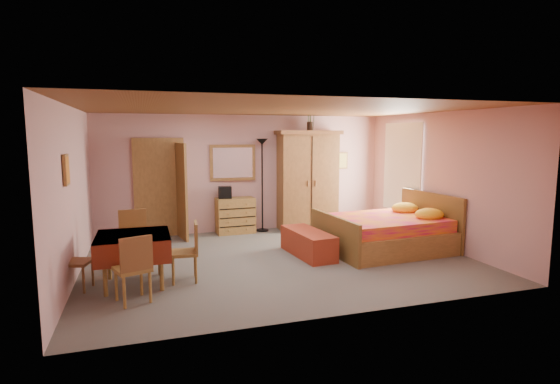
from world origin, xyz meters
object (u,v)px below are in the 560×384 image
object	(u,v)px
floor_lamp	(262,185)
chair_north	(134,240)
chair_south	(132,268)
wardrobe	(307,180)
dining_table	(134,260)
bench	(308,243)
chest_of_drawers	(235,216)
sunflower_vase	(310,118)
bed	(384,223)
chair_east	(184,252)
stereo	(225,192)
wall_mirror	(233,163)
chair_west	(77,261)

from	to	relation	value
floor_lamp	chair_north	world-z (taller)	floor_lamp
chair_south	chair_north	world-z (taller)	chair_north
wardrobe	dining_table	world-z (taller)	wardrobe
bench	chair_south	xyz separation A→B (m)	(-2.98, -1.37, 0.23)
chest_of_drawers	chair_south	size ratio (longest dim) A/B	0.92
sunflower_vase	bed	size ratio (longest dim) A/B	0.24
bench	chair_east	distance (m)	2.39
wardrobe	chair_east	distance (m)	4.23
stereo	wardrobe	world-z (taller)	wardrobe
stereo	chest_of_drawers	bearing A→B (deg)	-4.45
stereo	dining_table	size ratio (longest dim) A/B	0.27
sunflower_vase	dining_table	distance (m)	5.26
stereo	sunflower_vase	size ratio (longest dim) A/B	0.51
bench	chest_of_drawers	bearing A→B (deg)	112.00
sunflower_vase	chest_of_drawers	bearing A→B (deg)	179.93
chest_of_drawers	wardrobe	xyz separation A→B (m)	(1.67, -0.06, 0.74)
floor_lamp	sunflower_vase	size ratio (longest dim) A/B	3.81
bench	chair_north	xyz separation A→B (m)	(-2.97, 0.10, 0.25)
stereo	chair_north	bearing A→B (deg)	-131.90
wardrobe	chair_east	size ratio (longest dim) A/B	2.55
bench	chair_east	size ratio (longest dim) A/B	1.52
floor_lamp	sunflower_vase	bearing A→B (deg)	-1.17
bed	chair_north	bearing A→B (deg)	174.08
wardrobe	bench	xyz separation A→B (m)	(-0.79, -2.10, -0.91)
wall_mirror	chair_west	bearing A→B (deg)	-131.23
chair_west	stereo	bearing A→B (deg)	154.66
sunflower_vase	bench	xyz separation A→B (m)	(-0.88, -2.17, -2.31)
chest_of_drawers	wardrobe	bearing A→B (deg)	-4.44
bench	stereo	bearing A→B (deg)	116.72
bed	sunflower_vase	bearing A→B (deg)	101.91
wardrobe	chair_south	xyz separation A→B (m)	(-3.78, -3.47, -0.68)
wardrobe	chair_south	world-z (taller)	wardrobe
sunflower_vase	bench	world-z (taller)	sunflower_vase
floor_lamp	bed	xyz separation A→B (m)	(1.76, -2.27, -0.52)
bed	chair_south	bearing A→B (deg)	-167.69
chair_south	chair_west	distance (m)	1.04
chair_north	chair_east	distance (m)	1.09
wall_mirror	floor_lamp	xyz separation A→B (m)	(0.62, -0.19, -0.51)
wardrobe	chair_north	size ratio (longest dim) A/B	2.37
wall_mirror	wardrobe	xyz separation A→B (m)	(1.67, -0.27, -0.42)
chest_of_drawers	bench	size ratio (longest dim) A/B	0.62
wardrobe	floor_lamp	bearing A→B (deg)	177.74
chair_south	chair_east	size ratio (longest dim) A/B	1.02
chest_of_drawers	chair_west	world-z (taller)	chair_west
bed	chair_west	size ratio (longest dim) A/B	2.75
sunflower_vase	wall_mirror	bearing A→B (deg)	173.12
bench	chair_west	world-z (taller)	chair_west
chest_of_drawers	wall_mirror	bearing A→B (deg)	87.75
bench	dining_table	distance (m)	3.05
floor_lamp	wall_mirror	bearing A→B (deg)	163.15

